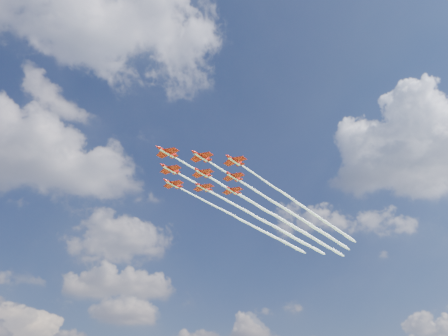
# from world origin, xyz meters

# --- Properties ---
(jet_lead) EXTENTS (104.67, 63.13, 2.36)m
(jet_lead) POSITION_xyz_m (28.19, 22.88, 83.94)
(jet_lead) COLOR red
(jet_row2_port) EXTENTS (104.67, 63.13, 2.36)m
(jet_row2_port) POSITION_xyz_m (39.68, 21.23, 83.94)
(jet_row2_port) COLOR red
(jet_row2_starb) EXTENTS (104.67, 63.13, 2.36)m
(jet_row2_starb) POSITION_xyz_m (32.33, 33.72, 83.94)
(jet_row2_starb) COLOR red
(jet_row3_port) EXTENTS (104.67, 63.13, 2.36)m
(jet_row3_port) POSITION_xyz_m (51.16, 19.57, 83.94)
(jet_row3_port) COLOR red
(jet_row3_centre) EXTENTS (104.67, 63.13, 2.36)m
(jet_row3_centre) POSITION_xyz_m (43.82, 32.07, 83.94)
(jet_row3_centre) COLOR red
(jet_row3_starb) EXTENTS (104.67, 63.13, 2.36)m
(jet_row3_starb) POSITION_xyz_m (36.47, 44.56, 83.94)
(jet_row3_starb) COLOR red
(jet_row4_port) EXTENTS (104.67, 63.13, 2.36)m
(jet_row4_port) POSITION_xyz_m (55.30, 30.41, 83.94)
(jet_row4_port) COLOR red
(jet_row4_starb) EXTENTS (104.67, 63.13, 2.36)m
(jet_row4_starb) POSITION_xyz_m (47.96, 42.90, 83.94)
(jet_row4_starb) COLOR red
(jet_tail) EXTENTS (104.67, 63.13, 2.36)m
(jet_tail) POSITION_xyz_m (59.44, 41.25, 83.94)
(jet_tail) COLOR red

